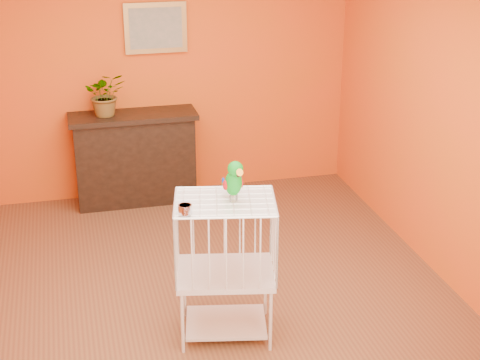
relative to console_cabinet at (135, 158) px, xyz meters
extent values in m
plane|color=brown|center=(0.29, -2.03, -0.47)|extent=(4.50, 4.50, 0.00)
plane|color=#E24A15|center=(0.29, 0.22, 0.83)|extent=(4.00, 0.00, 4.00)
plane|color=#E24A15|center=(0.29, -4.28, 0.83)|extent=(4.00, 0.00, 4.00)
plane|color=#E24A15|center=(2.29, -2.03, 0.83)|extent=(0.00, 4.50, 4.50)
cube|color=black|center=(0.00, 0.00, -0.03)|extent=(1.19, 0.40, 0.89)
cube|color=black|center=(0.00, 0.00, 0.45)|extent=(1.27, 0.46, 0.05)
cube|color=black|center=(0.00, -0.17, -0.03)|extent=(0.83, 0.02, 0.45)
cube|color=#4E2216|center=(-0.25, -0.05, -0.13)|extent=(0.05, 0.18, 0.28)
cube|color=#324E27|center=(-0.17, -0.05, -0.13)|extent=(0.05, 0.18, 0.28)
cube|color=#4E2216|center=(-0.08, -0.05, -0.13)|extent=(0.05, 0.18, 0.28)
cube|color=#324E27|center=(0.02, -0.05, -0.13)|extent=(0.05, 0.18, 0.28)
cube|color=#4E2216|center=(0.12, -0.05, -0.13)|extent=(0.05, 0.18, 0.28)
imported|color=#26722D|center=(-0.25, -0.04, 0.64)|extent=(0.41, 0.45, 0.34)
cube|color=#A17739|center=(0.29, 0.19, 1.28)|extent=(0.62, 0.03, 0.50)
cube|color=gray|center=(0.29, 0.18, 1.28)|extent=(0.52, 0.01, 0.40)
cube|color=silver|center=(0.36, -2.58, -0.39)|extent=(0.66, 0.55, 0.02)
cube|color=silver|center=(0.36, -2.58, 0.02)|extent=(0.77, 0.65, 0.04)
cube|color=silver|center=(0.36, -2.58, 0.58)|extent=(0.77, 0.65, 0.01)
cylinder|color=silver|center=(0.01, -2.76, -0.24)|extent=(0.03, 0.03, 0.47)
cylinder|color=silver|center=(0.62, -2.88, -0.24)|extent=(0.03, 0.03, 0.47)
cylinder|color=silver|center=(0.11, -2.29, -0.24)|extent=(0.03, 0.03, 0.47)
cylinder|color=silver|center=(0.71, -2.41, -0.24)|extent=(0.03, 0.03, 0.47)
cylinder|color=silver|center=(0.06, -2.74, 0.62)|extent=(0.09, 0.09, 0.06)
cylinder|color=#59544C|center=(0.40, -2.59, 0.60)|extent=(0.01, 0.01, 0.04)
cylinder|color=#59544C|center=(0.44, -2.58, 0.60)|extent=(0.01, 0.01, 0.04)
ellipsoid|color=#0D8A1B|center=(0.42, -2.59, 0.71)|extent=(0.14, 0.18, 0.21)
ellipsoid|color=#0D8A1B|center=(0.43, -2.62, 0.83)|extent=(0.12, 0.13, 0.10)
cone|color=orange|center=(0.44, -2.67, 0.81)|extent=(0.06, 0.08, 0.07)
cone|color=black|center=(0.43, -2.66, 0.80)|extent=(0.03, 0.03, 0.03)
sphere|color=black|center=(0.39, -2.65, 0.84)|extent=(0.02, 0.02, 0.02)
sphere|color=black|center=(0.47, -2.63, 0.84)|extent=(0.02, 0.02, 0.02)
ellipsoid|color=#A50C0C|center=(0.36, -2.59, 0.70)|extent=(0.04, 0.07, 0.07)
ellipsoid|color=navy|center=(0.48, -2.57, 0.70)|extent=(0.04, 0.07, 0.07)
cone|color=#0D8A1B|center=(0.41, -2.52, 0.64)|extent=(0.09, 0.16, 0.12)
camera|label=1|loc=(-0.64, -7.08, 2.59)|focal=55.00mm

